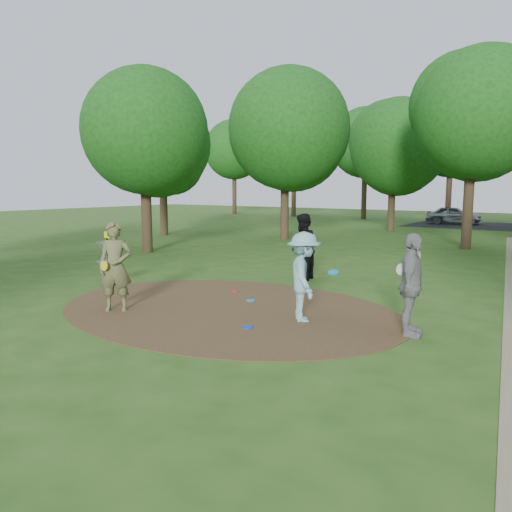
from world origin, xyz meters
The scene contains 12 objects.
ground centered at (0.00, 0.00, 0.00)m, with size 100.00×100.00×0.00m, color #2D5119.
dirt_clearing centered at (0.00, 0.00, 0.01)m, with size 8.40×8.40×0.02m, color #47301C.
player_observer_with_disc centered at (-1.94, -1.55, 1.01)m, with size 0.88×0.84×2.03m.
player_throwing_with_disc centered at (1.96, 0.12, 0.94)m, with size 1.43×1.39×1.88m.
player_walking_with_disc centered at (-0.34, 4.14, 1.00)m, with size 0.94×1.11×2.01m.
player_waiting_with_disc centered at (4.12, 0.36, 0.98)m, with size 0.71×1.22×1.95m.
disc_ground_cyan centered at (0.01, 0.95, 0.03)m, with size 0.22×0.22×0.02m, color #1A85D3.
disc_ground_blue centered at (1.32, -1.01, 0.03)m, with size 0.22×0.22×0.02m, color #0D38E4.
disc_ground_red centered at (-0.95, 1.57, 0.03)m, with size 0.22×0.22×0.02m, color red.
car_left centered at (-2.21, 30.54, 0.67)m, with size 1.58×3.93×1.34m, color #929499.
disc_golf_basket centered at (-4.50, 0.30, 0.87)m, with size 0.63×0.63×1.54m.
tree_ring centered at (0.53, 8.97, 5.17)m, with size 36.51×45.62×8.66m.
Camera 1 is at (6.94, -8.82, 2.80)m, focal length 35.00 mm.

